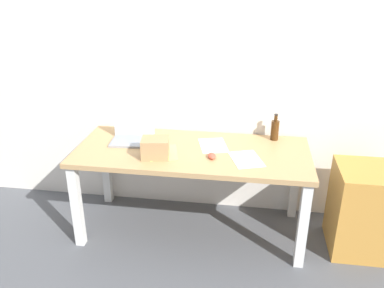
% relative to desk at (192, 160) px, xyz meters
% --- Properties ---
extents(ground_plane, '(8.00, 8.00, 0.00)m').
position_rel_desk_xyz_m(ground_plane, '(0.00, 0.00, -0.66)').
color(ground_plane, '#515459').
extents(back_wall, '(5.20, 0.08, 2.60)m').
position_rel_desk_xyz_m(back_wall, '(0.00, 0.46, 0.64)').
color(back_wall, silver).
rests_on(back_wall, ground).
extents(desk, '(1.86, 0.80, 0.75)m').
position_rel_desk_xyz_m(desk, '(0.00, 0.00, 0.00)').
color(desk, tan).
rests_on(desk, ground).
extents(laptop_left, '(0.35, 0.26, 0.23)m').
position_rel_desk_xyz_m(laptop_left, '(-0.52, 0.10, 0.14)').
color(laptop_left, gray).
rests_on(laptop_left, desk).
extents(beer_bottle, '(0.07, 0.07, 0.23)m').
position_rel_desk_xyz_m(beer_bottle, '(0.65, 0.31, 0.18)').
color(beer_bottle, '#47280F').
rests_on(beer_bottle, desk).
extents(computer_mouse, '(0.08, 0.11, 0.03)m').
position_rel_desk_xyz_m(computer_mouse, '(0.17, -0.13, 0.11)').
color(computer_mouse, '#D84C38').
rests_on(computer_mouse, desk).
extents(cardboard_box, '(0.23, 0.20, 0.15)m').
position_rel_desk_xyz_m(cardboard_box, '(-0.26, -0.16, 0.17)').
color(cardboard_box, tan).
rests_on(cardboard_box, desk).
extents(paper_sheet_front_right, '(0.30, 0.35, 0.00)m').
position_rel_desk_xyz_m(paper_sheet_front_right, '(0.43, -0.11, 0.09)').
color(paper_sheet_front_right, white).
rests_on(paper_sheet_front_right, desk).
extents(paper_yellow_folder, '(0.27, 0.34, 0.00)m').
position_rel_desk_xyz_m(paper_yellow_folder, '(-0.21, -0.09, 0.09)').
color(paper_yellow_folder, '#F4E06B').
rests_on(paper_yellow_folder, desk).
extents(paper_sheet_near_back, '(0.28, 0.34, 0.00)m').
position_rel_desk_xyz_m(paper_sheet_near_back, '(0.16, 0.11, 0.09)').
color(paper_sheet_near_back, white).
rests_on(paper_sheet_near_back, desk).
extents(filing_cabinet, '(0.40, 0.48, 0.70)m').
position_rel_desk_xyz_m(filing_cabinet, '(1.33, -0.04, -0.31)').
color(filing_cabinet, '#C68938').
rests_on(filing_cabinet, ground).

